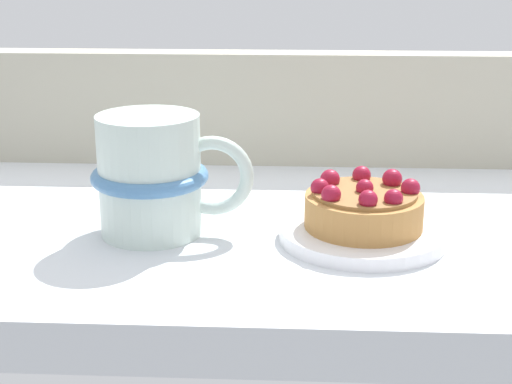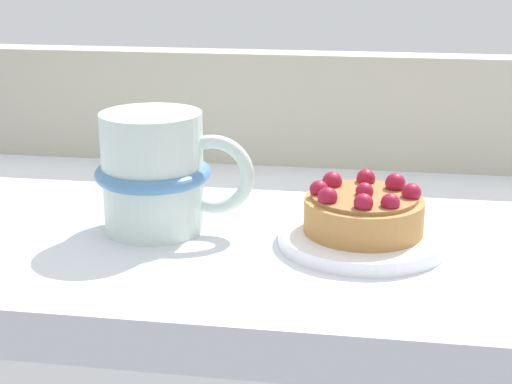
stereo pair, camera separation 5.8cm
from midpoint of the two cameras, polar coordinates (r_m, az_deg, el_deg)
ground_plane at (r=63.05cm, az=7.46°, el=-3.61°), size 75.02×37.68×3.43cm
window_rail_back at (r=77.33cm, az=8.08°, el=5.95°), size 73.52×3.72×10.96cm
dessert_plate at (r=58.05cm, az=10.63°, el=-3.37°), size 12.43×12.43×1.04cm
raspberry_tart at (r=57.36cm, az=10.74°, el=-1.41°), size 8.71×8.71×3.94cm
coffee_mug at (r=58.93cm, az=-4.54°, el=1.41°), size 12.19×8.79×9.15cm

